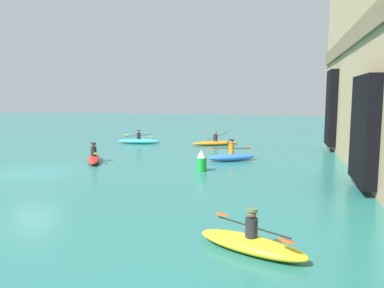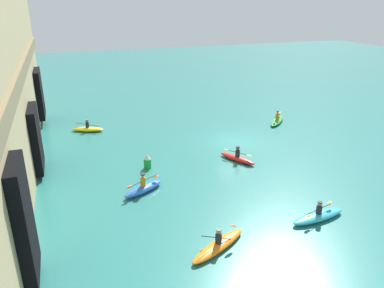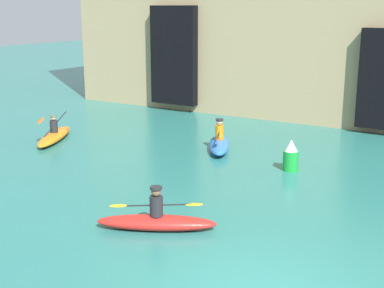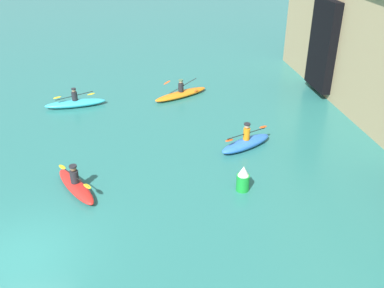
{
  "view_description": "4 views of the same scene",
  "coord_description": "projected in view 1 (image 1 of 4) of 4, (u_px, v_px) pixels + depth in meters",
  "views": [
    {
      "loc": [
        15.28,
        11.81,
        3.69
      ],
      "look_at": [
        -4.11,
        6.98,
        1.14
      ],
      "focal_mm": 35.0,
      "sensor_mm": 36.0,
      "label": 1
    },
    {
      "loc": [
        -25.82,
        12.77,
        11.13
      ],
      "look_at": [
        -4.98,
        5.44,
        2.38
      ],
      "focal_mm": 35.0,
      "sensor_mm": 36.0,
      "label": 2
    },
    {
      "loc": [
        3.65,
        -8.59,
        5.33
      ],
      "look_at": [
        -5.06,
        5.62,
        1.07
      ],
      "focal_mm": 50.0,
      "sensor_mm": 36.0,
      "label": 3
    },
    {
      "loc": [
        10.84,
        3.78,
        9.55
      ],
      "look_at": [
        -3.1,
        5.95,
        1.9
      ],
      "focal_mm": 40.0,
      "sensor_mm": 36.0,
      "label": 4
    }
  ],
  "objects": [
    {
      "name": "kayak_red",
      "position": [
        94.0,
        158.0,
        21.02
      ],
      "size": [
        2.94,
        1.95,
        1.12
      ],
      "rotation": [
        0.0,
        0.0,
        3.62
      ],
      "color": "red",
      "rests_on": "ground"
    },
    {
      "name": "ground_plane",
      "position": [
        31.0,
        173.0,
        18.0
      ],
      "size": [
        120.0,
        120.0,
        0.0
      ],
      "primitive_type": "plane",
      "color": "#28706B"
    },
    {
      "name": "kayak_blue",
      "position": [
        231.0,
        156.0,
        21.45
      ],
      "size": [
        2.0,
        2.85,
        1.24
      ],
      "rotation": [
        0.0,
        0.0,
        5.2
      ],
      "color": "blue",
      "rests_on": "ground"
    },
    {
      "name": "marker_buoy",
      "position": [
        201.0,
        161.0,
        18.5
      ],
      "size": [
        0.51,
        0.51,
        1.07
      ],
      "color": "green",
      "rests_on": "ground"
    },
    {
      "name": "kayak_orange",
      "position": [
        215.0,
        143.0,
        28.32
      ],
      "size": [
        2.31,
        3.49,
        1.11
      ],
      "rotation": [
        0.0,
        0.0,
        5.2
      ],
      "color": "orange",
      "rests_on": "ground"
    },
    {
      "name": "kayak_cyan",
      "position": [
        139.0,
        141.0,
        29.26
      ],
      "size": [
        1.16,
        3.39,
        1.08
      ],
      "rotation": [
        0.0,
        0.0,
        1.69
      ],
      "color": "#33B2C6",
      "rests_on": "ground"
    },
    {
      "name": "kayak_yellow",
      "position": [
        251.0,
        243.0,
        8.9
      ],
      "size": [
        1.87,
        2.91,
        1.07
      ],
      "rotation": [
        0.0,
        0.0,
        1.17
      ],
      "color": "yellow",
      "rests_on": "ground"
    }
  ]
}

